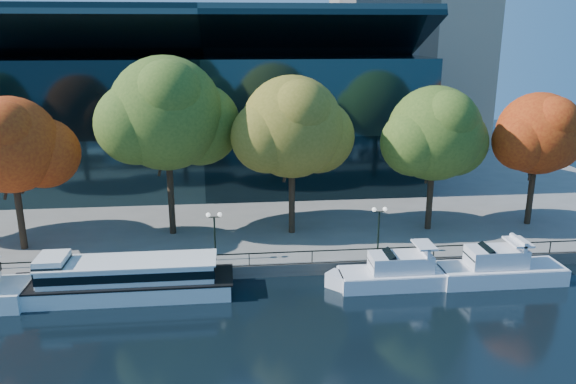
{
  "coord_description": "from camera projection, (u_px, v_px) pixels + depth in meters",
  "views": [
    {
      "loc": [
        -1.21,
        -37.76,
        18.73
      ],
      "look_at": [
        3.57,
        8.0,
        5.52
      ],
      "focal_mm": 35.0,
      "sensor_mm": 36.0,
      "label": 1
    }
  ],
  "objects": [
    {
      "name": "cruiser_near",
      "position": [
        401.0,
        273.0,
        42.69
      ],
      "size": [
        11.43,
        2.94,
        3.31
      ],
      "color": "white",
      "rests_on": "ground"
    },
    {
      "name": "railing",
      "position": [
        249.0,
        254.0,
        43.96
      ],
      "size": [
        88.2,
        0.08,
        0.99
      ],
      "color": "black",
      "rests_on": "promenade"
    },
    {
      "name": "tree_2",
      "position": [
        168.0,
        116.0,
        48.19
      ],
      "size": [
        12.3,
        10.08,
        15.86
      ],
      "color": "black",
      "rests_on": "promenade"
    },
    {
      "name": "cruiser_far",
      "position": [
        495.0,
        268.0,
        43.28
      ],
      "size": [
        10.86,
        3.01,
        3.55
      ],
      "color": "white",
      "rests_on": "ground"
    },
    {
      "name": "tree_1",
      "position": [
        13.0,
        147.0,
        45.12
      ],
      "size": [
        9.78,
        8.02,
        12.85
      ],
      "color": "black",
      "rests_on": "promenade"
    },
    {
      "name": "lamp_2",
      "position": [
        379.0,
        219.0,
        45.65
      ],
      "size": [
        1.26,
        0.36,
        4.03
      ],
      "color": "black",
      "rests_on": "promenade"
    },
    {
      "name": "promenade",
      "position": [
        240.0,
        171.0,
        76.02
      ],
      "size": [
        90.0,
        67.08,
        1.0
      ],
      "color": "slate",
      "rests_on": "ground"
    },
    {
      "name": "tree_5",
      "position": [
        540.0,
        135.0,
        51.38
      ],
      "size": [
        9.39,
        7.7,
        12.48
      ],
      "color": "black",
      "rests_on": "promenade"
    },
    {
      "name": "lamp_1",
      "position": [
        214.0,
        225.0,
        44.32
      ],
      "size": [
        1.26,
        0.36,
        4.03
      ],
      "color": "black",
      "rests_on": "promenade"
    },
    {
      "name": "convention_building",
      "position": [
        207.0,
        118.0,
        69.03
      ],
      "size": [
        50.0,
        24.57,
        21.43
      ],
      "color": "black",
      "rests_on": "ground"
    },
    {
      "name": "tree_4",
      "position": [
        436.0,
        136.0,
        49.94
      ],
      "size": [
        10.57,
        8.67,
        13.2
      ],
      "color": "black",
      "rests_on": "promenade"
    },
    {
      "name": "tour_boat",
      "position": [
        116.0,
        278.0,
        40.86
      ],
      "size": [
        17.56,
        3.92,
        3.33
      ],
      "color": "white",
      "rests_on": "ground"
    },
    {
      "name": "tree_3",
      "position": [
        294.0,
        129.0,
        48.73
      ],
      "size": [
        11.16,
        9.16,
        14.2
      ],
      "color": "black",
      "rests_on": "promenade"
    },
    {
      "name": "ground",
      "position": [
        251.0,
        295.0,
        41.38
      ],
      "size": [
        160.0,
        160.0,
        0.0
      ],
      "primitive_type": "plane",
      "color": "black",
      "rests_on": "ground"
    }
  ]
}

